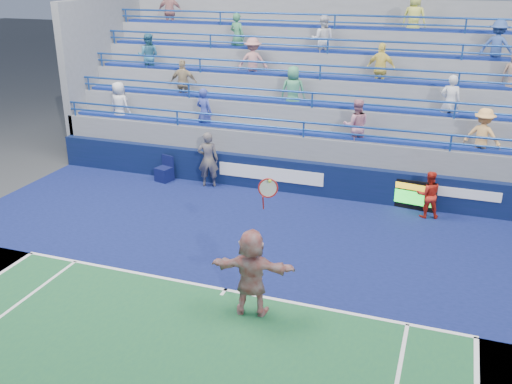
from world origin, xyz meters
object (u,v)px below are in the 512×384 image
at_px(ball_girl, 428,195).
at_px(serve_speed_board, 414,195).
at_px(line_judge, 208,160).
at_px(tennis_player, 252,272).
at_px(judge_chair, 164,173).

bearing_deg(ball_girl, serve_speed_board, -62.15).
distance_m(line_judge, ball_girl, 7.17).
bearing_deg(ball_girl, tennis_player, 49.82).
bearing_deg(tennis_player, serve_speed_board, 68.40).
bearing_deg(line_judge, tennis_player, 102.49).
xyz_separation_m(tennis_player, ball_girl, (3.19, 6.50, -0.26)).
xyz_separation_m(judge_chair, ball_girl, (8.83, -0.17, 0.44)).
xyz_separation_m(tennis_player, line_judge, (-3.98, 6.71, -0.03)).
height_order(serve_speed_board, ball_girl, ball_girl).
xyz_separation_m(serve_speed_board, ball_girl, (0.43, -0.48, 0.25)).
height_order(tennis_player, line_judge, tennis_player).
relative_size(serve_speed_board, judge_chair, 1.53).
bearing_deg(serve_speed_board, ball_girl, -48.12).
height_order(judge_chair, ball_girl, ball_girl).
bearing_deg(judge_chair, tennis_player, -49.78).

